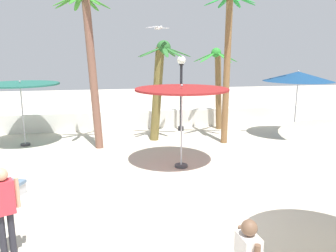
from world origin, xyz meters
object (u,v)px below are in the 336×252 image
patio_umbrella_4 (298,77)px  lamp_post_1 (181,82)px  seagull_0 (158,28)px  palm_tree_1 (159,78)px  patio_umbrella_1 (20,86)px  palm_tree_3 (90,54)px  palm_tree_2 (218,79)px  guest_0 (4,204)px  patio_umbrella_2 (182,92)px  palm_tree_0 (228,51)px

patio_umbrella_4 → lamp_post_1: bearing=154.1°
seagull_0 → palm_tree_1: bearing=77.5°
patio_umbrella_4 → patio_umbrella_1: bearing=176.1°
palm_tree_1 → palm_tree_3: 3.09m
palm_tree_1 → lamp_post_1: size_ratio=1.18×
patio_umbrella_4 → palm_tree_1: palm_tree_1 is taller
palm_tree_1 → lamp_post_1: palm_tree_1 is taller
patio_umbrella_4 → palm_tree_2: bearing=141.3°
guest_0 → patio_umbrella_2: bearing=45.7°
seagull_0 → patio_umbrella_4: bearing=1.1°
patio_umbrella_1 → patio_umbrella_4: size_ratio=1.01×
patio_umbrella_4 → seagull_0: seagull_0 is taller
palm_tree_1 → palm_tree_0: bearing=-21.4°
patio_umbrella_1 → palm_tree_2: (8.65, 1.49, 0.04)m
palm_tree_2 → guest_0: palm_tree_2 is taller
patio_umbrella_1 → guest_0: patio_umbrella_1 is taller
seagull_0 → patio_umbrella_1: bearing=170.4°
seagull_0 → palm_tree_0: bearing=-3.5°
patio_umbrella_1 → lamp_post_1: bearing=12.1°
patio_umbrella_2 → palm_tree_2: 6.07m
palm_tree_3 → seagull_0: (2.61, -0.00, 0.98)m
patio_umbrella_4 → palm_tree_0: 3.52m
patio_umbrella_1 → patio_umbrella_2: size_ratio=1.01×
palm_tree_0 → guest_0: palm_tree_0 is taller
lamp_post_1 → patio_umbrella_4: bearing=-25.9°
patio_umbrella_1 → palm_tree_3: bearing=-18.1°
guest_0 → palm_tree_0: bearing=46.3°
patio_umbrella_4 → palm_tree_1: (-5.94, 0.73, -0.05)m
palm_tree_1 → palm_tree_3: size_ratio=0.70×
palm_tree_3 → lamp_post_1: 4.90m
patio_umbrella_2 → seagull_0: (-0.29, 2.88, 2.15)m
patio_umbrella_2 → palm_tree_0: bearing=47.3°
palm_tree_0 → patio_umbrella_1: bearing=172.5°
palm_tree_0 → seagull_0: (-2.79, 0.17, 0.89)m
patio_umbrella_2 → palm_tree_0: 3.90m
palm_tree_3 → lamp_post_1: size_ratio=1.69×
patio_umbrella_4 → seagull_0: bearing=-178.9°
patio_umbrella_2 → guest_0: size_ratio=1.71×
patio_umbrella_2 → patio_umbrella_4: bearing=27.2°
palm_tree_1 → palm_tree_2: 3.47m
patio_umbrella_1 → patio_umbrella_4: patio_umbrella_4 is taller
palm_tree_0 → palm_tree_3: size_ratio=1.01×
patio_umbrella_1 → lamp_post_1: (6.84, 1.47, -0.09)m
palm_tree_3 → lamp_post_1: (4.08, 2.37, -1.32)m
patio_umbrella_4 → palm_tree_1: 5.99m
lamp_post_1 → guest_0: lamp_post_1 is taller
patio_umbrella_2 → palm_tree_1: size_ratio=0.71×
patio_umbrella_2 → guest_0: patio_umbrella_2 is taller
patio_umbrella_1 → palm_tree_2: size_ratio=0.76×
patio_umbrella_1 → guest_0: size_ratio=1.72×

